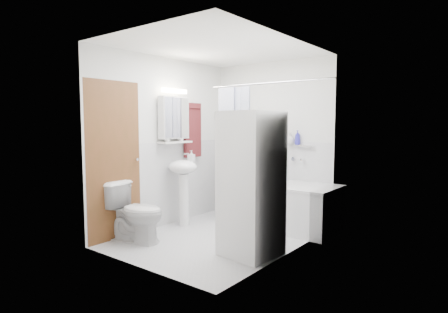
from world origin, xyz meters
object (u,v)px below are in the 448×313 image
Objects in this scene: washer_dryer at (251,184)px; bathtub at (279,202)px; sink at (183,177)px; toilet at (136,212)px.

bathtub is at bearing 110.56° from washer_dryer.
toilet is at bearing -87.81° from sink.
bathtub is 1.33m from washer_dryer.
sink is at bearing -144.02° from bathtub.
washer_dryer is at bearing -84.75° from toilet.
sink is (-1.11, -0.80, 0.36)m from bathtub.
sink reaches higher than toilet.
sink is 0.65× the size of washer_dryer.
bathtub is at bearing -46.34° from toilet.
sink is 1.49m from washer_dryer.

